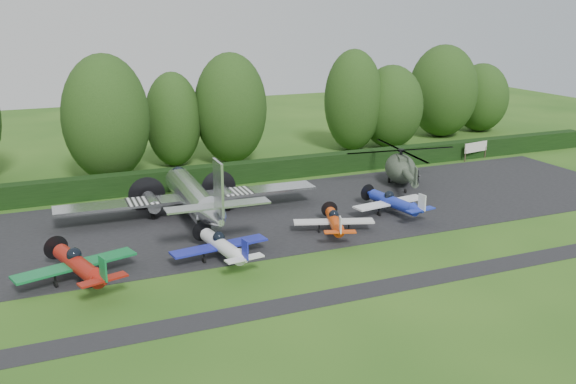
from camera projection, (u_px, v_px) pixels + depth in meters
name	position (u px, v px, depth m)	size (l,w,h in m)	color
ground	(324.00, 257.00, 44.72)	(160.00, 160.00, 0.00)	#214B15
apron	(271.00, 215.00, 53.56)	(70.00, 18.00, 0.01)	black
taxiway_verge	(366.00, 290.00, 39.41)	(70.00, 2.00, 0.00)	black
hedgerow	(230.00, 183.00, 63.29)	(90.00, 1.60, 2.00)	black
transport_plane	(194.00, 197.00, 51.88)	(21.70, 16.64, 6.95)	silver
light_plane_red	(79.00, 265.00, 40.15)	(7.76, 8.16, 2.98)	maroon
light_plane_white	(222.00, 246.00, 43.70)	(6.93, 7.29, 2.66)	white
light_plane_orange	(334.00, 221.00, 49.01)	(6.19, 6.51, 2.38)	#D8420C
light_plane_blue	(393.00, 202.00, 53.47)	(6.91, 7.27, 2.66)	#1C2FAC
helicopter	(401.00, 166.00, 62.13)	(11.08, 12.97, 3.57)	#333E2F
sign_board	(476.00, 148.00, 72.71)	(3.57, 0.13, 2.01)	#3F3326
tree_0	(106.00, 118.00, 62.82)	(8.49, 8.49, 12.55)	black
tree_1	(231.00, 108.00, 70.21)	(7.96, 7.96, 12.13)	black
tree_3	(481.00, 98.00, 88.58)	(7.49, 7.49, 9.37)	black
tree_4	(353.00, 100.00, 76.32)	(6.95, 6.95, 12.08)	black
tree_6	(173.00, 120.00, 68.89)	(6.02, 6.02, 10.21)	black
tree_7	(443.00, 91.00, 84.65)	(9.03, 9.03, 12.10)	black
tree_8	(391.00, 107.00, 77.99)	(7.74, 7.74, 10.11)	black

